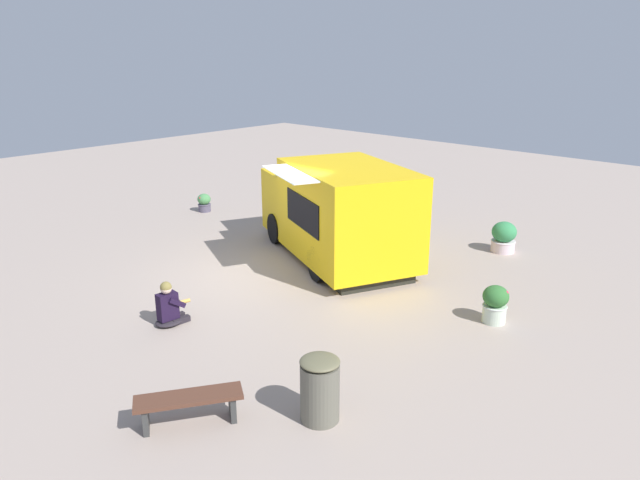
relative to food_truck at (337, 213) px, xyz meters
The scene contains 8 objects.
ground_plane 2.48m from the food_truck, 15.13° to the right, with size 40.00×40.00×0.00m, color #A49387.
food_truck is the anchor object (origin of this frame).
person_customer 5.04m from the food_truck, ahead, with size 0.74×0.48×0.87m.
planter_flowering_near 6.03m from the food_truck, 93.50° to the right, with size 0.42×0.42×0.57m.
planter_flowering_far 4.74m from the food_truck, 81.51° to the left, with size 0.49×0.49×0.74m.
planter_flowering_side 4.37m from the food_truck, 138.87° to the left, with size 0.62×0.62×0.79m.
plaza_bench 7.28m from the food_truck, 24.96° to the left, with size 1.47×1.13×0.45m.
trash_bin 6.82m from the food_truck, 39.42° to the left, with size 0.57×0.57×0.98m.
Camera 1 is at (8.41, 9.82, 5.06)m, focal length 33.40 mm.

